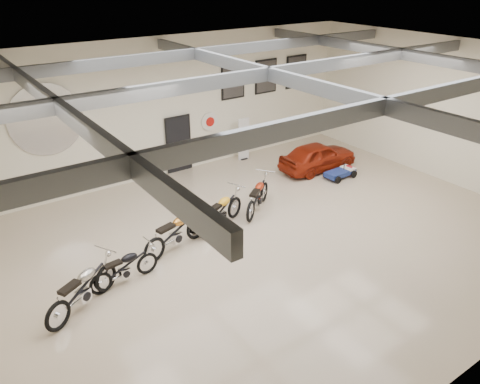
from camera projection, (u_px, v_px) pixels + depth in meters
floor at (264, 242)px, 13.35m from camera, size 16.00×12.00×0.01m
ceiling at (269, 63)px, 11.16m from camera, size 16.00×12.00×0.01m
back_wall at (163, 109)px, 16.68m from camera, size 16.00×0.02×5.00m
right_wall at (446, 111)px, 16.38m from camera, size 0.02×12.00×5.00m
ceiling_beams at (268, 74)px, 11.27m from camera, size 15.80×11.80×0.32m
door at (178, 145)px, 17.53m from camera, size 0.92×0.08×2.10m
logo_plaque at (46, 120)px, 14.45m from camera, size 2.30×0.06×1.16m
poster_left at (233, 81)px, 17.93m from camera, size 1.05×0.08×1.35m
poster_mid at (266, 76)px, 18.76m from camera, size 1.05×0.08×1.35m
poster_right at (296, 72)px, 19.59m from camera, size 1.05×0.08×1.35m
oil_sign at (210, 122)px, 17.97m from camera, size 0.72×0.10×0.72m
banner_stand at (244, 138)px, 18.66m from camera, size 0.49×0.22×1.77m
motorcycle_silver at (82, 288)px, 10.51m from camera, size 2.22×1.63×1.13m
motorcycle_black at (124, 267)px, 11.40m from camera, size 1.86×0.76×0.94m
motorcycle_gold at (176, 231)px, 12.74m from camera, size 2.31×1.23×1.15m
motorcycle_yellow at (221, 211)px, 13.86m from camera, size 2.19×1.40×1.09m
motorcycle_red at (258, 195)px, 14.81m from camera, size 2.05×1.74×1.08m
go_kart at (343, 170)px, 17.32m from camera, size 1.54×0.73×0.55m
vintage_car at (318, 156)px, 17.86m from camera, size 1.31×3.19×1.08m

